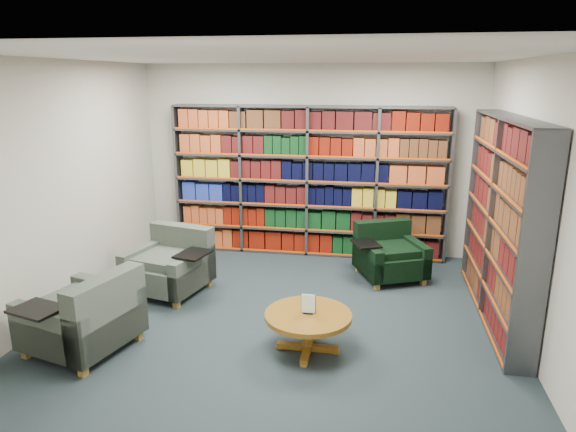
% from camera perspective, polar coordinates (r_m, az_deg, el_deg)
% --- Properties ---
extents(room_shell, '(5.02, 5.02, 2.82)m').
position_cam_1_polar(room_shell, '(5.28, -1.11, 1.98)').
color(room_shell, '#1C2930').
rests_on(room_shell, ground).
extents(bookshelf_back, '(4.00, 0.28, 2.20)m').
position_cam_1_polar(bookshelf_back, '(7.60, 2.24, 3.75)').
color(bookshelf_back, '#47494F').
rests_on(bookshelf_back, ground).
extents(bookshelf_right, '(0.28, 2.50, 2.20)m').
position_cam_1_polar(bookshelf_right, '(6.00, 22.62, -0.55)').
color(bookshelf_right, '#47494F').
rests_on(bookshelf_right, ground).
extents(chair_teal_left, '(1.11, 1.03, 0.78)m').
position_cam_1_polar(chair_teal_left, '(6.62, -12.73, -5.42)').
color(chair_teal_left, '#0C313A').
rests_on(chair_teal_left, ground).
extents(chair_green_right, '(1.06, 1.04, 0.72)m').
position_cam_1_polar(chair_green_right, '(7.03, 11.05, -4.34)').
color(chair_green_right, black).
rests_on(chair_green_right, ground).
extents(chair_teal_front, '(1.10, 1.17, 0.81)m').
position_cam_1_polar(chair_teal_front, '(5.44, -21.37, -10.69)').
color(chair_teal_front, '#0C313A').
rests_on(chair_teal_front, ground).
extents(coffee_table, '(0.85, 0.85, 0.60)m').
position_cam_1_polar(coffee_table, '(5.08, 2.25, -11.59)').
color(coffee_table, brown).
rests_on(coffee_table, ground).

